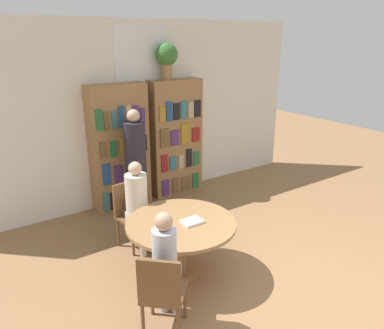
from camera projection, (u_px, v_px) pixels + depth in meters
ground_plane at (295, 303)px, 4.06m from camera, size 16.00×16.00×0.00m
wall_back at (142, 113)px, 6.31m from camera, size 6.40×0.07×3.00m
bookshelf_left at (119, 148)px, 6.03m from camera, size 0.95×0.34×2.04m
bookshelf_right at (176, 138)px, 6.60m from camera, size 0.95×0.34×2.04m
flower_vase at (166, 57)px, 6.07m from camera, size 0.37×0.37×0.59m
reading_table at (181, 230)px, 4.35m from camera, size 1.28×1.28×0.71m
chair_near_camera at (162, 291)px, 3.47m from camera, size 0.57×0.57×0.89m
chair_left_side at (131, 211)px, 5.04m from camera, size 0.47×0.47×0.89m
seated_reader_left at (139, 201)px, 4.85m from camera, size 0.34×0.41×1.24m
seated_reader_right at (166, 262)px, 3.58m from camera, size 0.39×0.39×1.24m
librarian_standing at (135, 152)px, 5.65m from camera, size 0.33×0.60×1.72m
open_book_on_table at (192, 222)px, 4.29m from camera, size 0.24×0.18×0.03m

